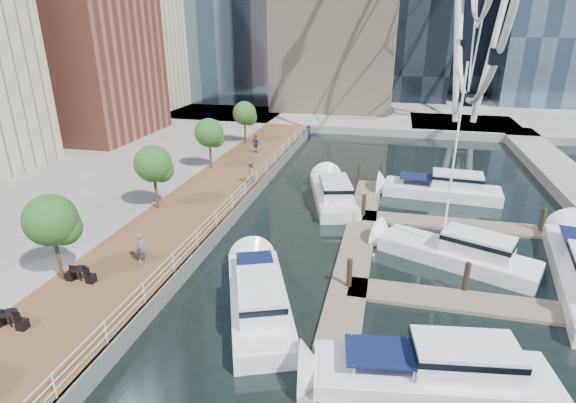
{
  "coord_description": "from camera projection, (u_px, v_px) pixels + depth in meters",
  "views": [
    {
      "loc": [
        4.6,
        -12.98,
        13.17
      ],
      "look_at": [
        -1.38,
        12.37,
        3.0
      ],
      "focal_mm": 28.0,
      "sensor_mm": 36.0,
      "label": 1
    }
  ],
  "objects": [
    {
      "name": "pedestrian_mid",
      "position": [
        250.0,
        173.0,
        36.92
      ],
      "size": [
        0.85,
        1.02,
        1.89
      ],
      "primitive_type": "imported",
      "rotation": [
        0.0,
        0.0,
        -1.72
      ],
      "color": "gray",
      "rests_on": "boardwalk"
    },
    {
      "name": "land_far",
      "position": [
        377.0,
        82.0,
        109.84
      ],
      "size": [
        200.0,
        114.0,
        1.0
      ],
      "primitive_type": "cube",
      "color": "gray",
      "rests_on": "ground"
    },
    {
      "name": "railing",
      "position": [
        232.0,
        202.0,
        31.89
      ],
      "size": [
        0.1,
        60.0,
        1.05
      ],
      "primitive_type": null,
      "color": "white",
      "rests_on": "boardwalk"
    },
    {
      "name": "moored_yachts",
      "position": [
        447.0,
        265.0,
        26.58
      ],
      "size": [
        22.83,
        34.02,
        11.5
      ],
      "color": "white",
      "rests_on": "ground"
    },
    {
      "name": "yacht_foreground",
      "position": [
        430.0,
        387.0,
        17.58
      ],
      "size": [
        10.33,
        4.13,
        2.15
      ],
      "primitive_type": null,
      "rotation": [
        0.0,
        0.0,
        1.72
      ],
      "color": "white",
      "rests_on": "ground"
    },
    {
      "name": "pier",
      "position": [
        463.0,
        126.0,
        61.51
      ],
      "size": [
        14.0,
        12.0,
        1.0
      ],
      "primitive_type": "cube",
      "color": "gray",
      "rests_on": "ground"
    },
    {
      "name": "seawall",
      "position": [
        234.0,
        216.0,
        32.25
      ],
      "size": [
        0.25,
        60.0,
        1.0
      ],
      "primitive_type": "cube",
      "color": "#595954",
      "rests_on": "ground"
    },
    {
      "name": "boardwalk",
      "position": [
        195.0,
        212.0,
        32.89
      ],
      "size": [
        6.0,
        60.0,
        1.0
      ],
      "primitive_type": "cube",
      "color": "brown",
      "rests_on": "ground"
    },
    {
      "name": "pedestrian_near",
      "position": [
        141.0,
        248.0,
        24.58
      ],
      "size": [
        0.72,
        0.59,
        1.69
      ],
      "primitive_type": "imported",
      "rotation": [
        0.0,
        0.0,
        0.36
      ],
      "color": "#545A70",
      "rests_on": "boardwalk"
    },
    {
      "name": "pedestrian_far",
      "position": [
        256.0,
        144.0,
        46.1
      ],
      "size": [
        1.2,
        0.87,
        1.9
      ],
      "primitive_type": "imported",
      "rotation": [
        0.0,
        0.0,
        2.73
      ],
      "color": "#363B44",
      "rests_on": "boardwalk"
    },
    {
      "name": "ground",
      "position": [
        250.0,
        388.0,
        17.54
      ],
      "size": [
        520.0,
        520.0,
        0.0
      ],
      "primitive_type": "plane",
      "color": "black",
      "rests_on": "ground"
    },
    {
      "name": "floating_docks",
      "position": [
        443.0,
        273.0,
        24.71
      ],
      "size": [
        16.0,
        34.0,
        2.6
      ],
      "color": "#6D6051",
      "rests_on": "ground"
    },
    {
      "name": "midrise_condos",
      "position": [
        4.0,
        24.0,
        44.16
      ],
      "size": [
        19.0,
        67.0,
        28.0
      ],
      "color": "#BCAD8E",
      "rests_on": "ground"
    },
    {
      "name": "street_trees",
      "position": [
        153.0,
        164.0,
        31.12
      ],
      "size": [
        2.6,
        42.6,
        4.6
      ],
      "color": "#3F2B1C",
      "rests_on": "ground"
    }
  ]
}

